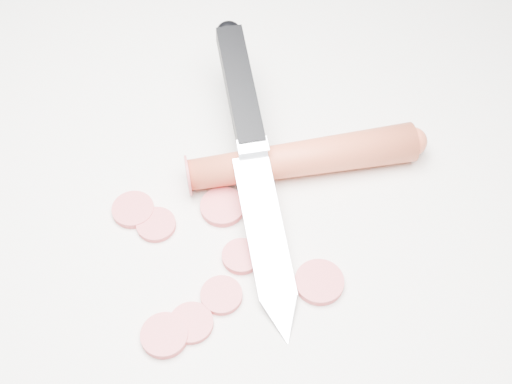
% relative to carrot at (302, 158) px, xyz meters
% --- Properties ---
extents(ground, '(2.40, 2.40, 0.00)m').
position_rel_carrot_xyz_m(ground, '(-0.01, -0.08, -0.02)').
color(ground, white).
rests_on(ground, ground).
extents(carrot, '(0.18, 0.14, 0.03)m').
position_rel_carrot_xyz_m(carrot, '(0.00, 0.00, 0.00)').
color(carrot, '#C94728').
rests_on(carrot, ground).
extents(carrot_slice_0, '(0.04, 0.04, 0.01)m').
position_rel_carrot_xyz_m(carrot_slice_0, '(-0.11, -0.10, -0.01)').
color(carrot_slice_0, '#CA4A4F').
rests_on(carrot_slice_0, ground).
extents(carrot_slice_1, '(0.04, 0.04, 0.01)m').
position_rel_carrot_xyz_m(carrot_slice_1, '(-0.03, -0.19, -0.01)').
color(carrot_slice_1, '#CA4A4F').
rests_on(carrot_slice_1, ground).
extents(carrot_slice_2, '(0.04, 0.04, 0.01)m').
position_rel_carrot_xyz_m(carrot_slice_2, '(-0.04, -0.07, -0.01)').
color(carrot_slice_2, '#CA4A4F').
rests_on(carrot_slice_2, ground).
extents(carrot_slice_3, '(0.03, 0.03, 0.01)m').
position_rel_carrot_xyz_m(carrot_slice_3, '(-0.01, -0.10, -0.01)').
color(carrot_slice_3, '#CA4A4F').
rests_on(carrot_slice_3, ground).
extents(carrot_slice_4, '(0.04, 0.04, 0.01)m').
position_rel_carrot_xyz_m(carrot_slice_4, '(0.06, -0.10, -0.01)').
color(carrot_slice_4, '#CA4A4F').
rests_on(carrot_slice_4, ground).
extents(carrot_slice_5, '(0.03, 0.03, 0.01)m').
position_rel_carrot_xyz_m(carrot_slice_5, '(-0.01, -0.14, -0.01)').
color(carrot_slice_5, '#CA4A4F').
rests_on(carrot_slice_5, ground).
extents(carrot_slice_6, '(0.03, 0.03, 0.01)m').
position_rel_carrot_xyz_m(carrot_slice_6, '(-0.02, -0.17, -0.01)').
color(carrot_slice_6, '#CA4A4F').
rests_on(carrot_slice_6, ground).
extents(carrot_slice_7, '(0.03, 0.03, 0.01)m').
position_rel_carrot_xyz_m(carrot_slice_7, '(-0.08, -0.11, -0.01)').
color(carrot_slice_7, '#CA4A4F').
rests_on(carrot_slice_7, ground).
extents(kitchen_knife, '(0.20, 0.25, 0.07)m').
position_rel_carrot_xyz_m(kitchen_knife, '(-0.03, -0.04, 0.02)').
color(kitchen_knife, silver).
rests_on(kitchen_knife, ground).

